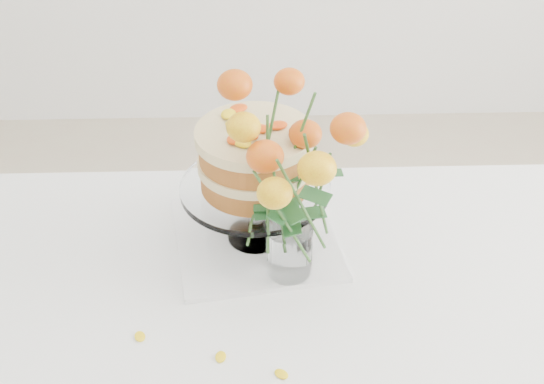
# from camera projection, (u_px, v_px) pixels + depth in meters

# --- Properties ---
(table) EXTENTS (1.43, 0.93, 0.76)m
(table) POSITION_uv_depth(u_px,v_px,m) (289.00, 345.00, 1.40)
(table) COLOR tan
(table) RESTS_ON ground
(napkin) EXTENTS (0.36, 0.36, 0.01)m
(napkin) POSITION_uv_depth(u_px,v_px,m) (256.00, 238.00, 1.51)
(napkin) COLOR white
(napkin) RESTS_ON table
(cake_stand) EXTENTS (0.29, 0.29, 0.26)m
(cake_stand) POSITION_uv_depth(u_px,v_px,m) (255.00, 164.00, 1.41)
(cake_stand) COLOR white
(cake_stand) RESTS_ON napkin
(rose_vase) EXTENTS (0.37, 0.37, 0.43)m
(rose_vase) POSITION_uv_depth(u_px,v_px,m) (291.00, 163.00, 1.28)
(rose_vase) COLOR white
(rose_vase) RESTS_ON table
(stray_petal_a) EXTENTS (0.03, 0.02, 0.00)m
(stray_petal_a) POSITION_uv_depth(u_px,v_px,m) (221.00, 357.00, 1.26)
(stray_petal_a) COLOR yellow
(stray_petal_a) RESTS_ON table
(stray_petal_b) EXTENTS (0.03, 0.02, 0.00)m
(stray_petal_b) POSITION_uv_depth(u_px,v_px,m) (281.00, 374.00, 1.23)
(stray_petal_b) COLOR yellow
(stray_petal_b) RESTS_ON table
(stray_petal_d) EXTENTS (0.03, 0.02, 0.00)m
(stray_petal_d) POSITION_uv_depth(u_px,v_px,m) (140.00, 337.00, 1.30)
(stray_petal_d) COLOR yellow
(stray_petal_d) RESTS_ON table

